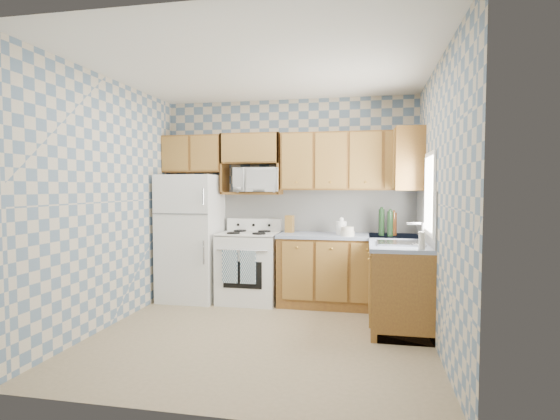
{
  "coord_description": "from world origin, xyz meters",
  "views": [
    {
      "loc": [
        1.05,
        -4.26,
        1.52
      ],
      "look_at": [
        0.05,
        0.75,
        1.25
      ],
      "focal_mm": 28.0,
      "sensor_mm": 36.0,
      "label": 1
    }
  ],
  "objects_px": {
    "refrigerator": "(191,237)",
    "microwave": "(256,180)",
    "stove_body": "(249,268)",
    "electric_kettle": "(341,228)"
  },
  "relations": [
    {
      "from": "microwave",
      "to": "electric_kettle",
      "type": "xyz_separation_m",
      "value": [
        1.13,
        -0.1,
        -0.61
      ]
    },
    {
      "from": "refrigerator",
      "to": "stove_body",
      "type": "height_order",
      "value": "refrigerator"
    },
    {
      "from": "stove_body",
      "to": "electric_kettle",
      "type": "bearing_deg",
      "value": 0.35
    },
    {
      "from": "stove_body",
      "to": "microwave",
      "type": "distance_m",
      "value": 1.17
    },
    {
      "from": "refrigerator",
      "to": "microwave",
      "type": "bearing_deg",
      "value": 8.31
    },
    {
      "from": "microwave",
      "to": "refrigerator",
      "type": "bearing_deg",
      "value": 178.43
    },
    {
      "from": "microwave",
      "to": "stove_body",
      "type": "bearing_deg",
      "value": -135.76
    },
    {
      "from": "stove_body",
      "to": "electric_kettle",
      "type": "height_order",
      "value": "electric_kettle"
    },
    {
      "from": "stove_body",
      "to": "electric_kettle",
      "type": "distance_m",
      "value": 1.33
    },
    {
      "from": "refrigerator",
      "to": "stove_body",
      "type": "xyz_separation_m",
      "value": [
        0.8,
        0.03,
        -0.39
      ]
    }
  ]
}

